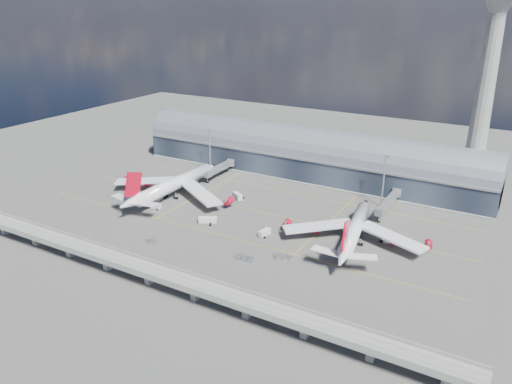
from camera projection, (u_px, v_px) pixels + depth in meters
The scene contains 20 objects.
ground at pixel (233, 226), 219.91m from camera, with size 500.00×500.00×0.00m, color #474744.
taxi_lines at pixel (258, 209), 237.78m from camera, with size 200.00×80.12×0.01m.
terminal at pixel (307, 157), 278.87m from camera, with size 200.00×30.00×28.00m.
control_tower at pixel (484, 97), 228.84m from camera, with size 19.00×19.00×103.00m.
guideway at pixel (148, 270), 173.54m from camera, with size 220.00×8.50×7.20m.
floodlight_mast_left at pixel (210, 150), 282.71m from camera, with size 3.00×0.70×25.70m.
floodlight_mast_right at pixel (384, 180), 236.20m from camera, with size 3.00×0.70×25.70m.
airliner_left at pixel (172, 185), 250.50m from camera, with size 68.69×72.11×22.03m.
airliner_right at pixel (354, 230), 203.67m from camera, with size 61.01×63.83×20.32m.
jet_bridge_left at pixel (221, 167), 280.41m from camera, with size 4.40×28.00×7.25m.
jet_bridge_right at pixel (389, 201), 234.00m from camera, with size 4.40×32.00×7.25m.
service_truck_0 at pixel (159, 196), 248.68m from camera, with size 3.88×7.91×3.14m.
service_truck_1 at pixel (156, 206), 237.29m from camera, with size 5.00×2.74×2.80m.
service_truck_2 at pixel (208, 220), 222.33m from camera, with size 8.22×6.01×2.94m.
service_truck_3 at pixel (265, 233), 210.26m from camera, with size 3.28×6.27×2.89m.
service_truck_4 at pixel (386, 238), 205.45m from camera, with size 4.56×6.01×3.16m.
service_truck_5 at pixel (237, 196), 248.91m from camera, with size 6.96×5.65×3.20m.
cargo_train_0 at pixel (152, 241), 204.24m from camera, with size 5.21×2.46×1.70m.
cargo_train_1 at pixel (245, 258), 190.78m from camera, with size 7.87×1.69×1.76m.
cargo_train_2 at pixel (283, 257), 191.56m from camera, with size 7.70×3.53×1.69m.
Camera 1 is at (108.45, -167.95, 93.42)m, focal length 35.00 mm.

